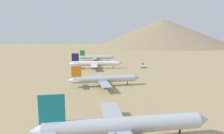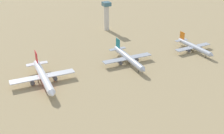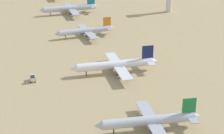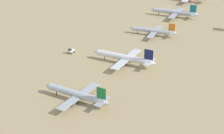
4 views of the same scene
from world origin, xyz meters
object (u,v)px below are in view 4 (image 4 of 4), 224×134
(parked_jet_2, at_px, (154,31))
(parked_jet_4, at_px, (77,95))
(service_truck, at_px, (71,51))
(parked_jet_3, at_px, (125,58))
(parked_jet_1, at_px, (175,12))

(parked_jet_2, distance_m, parked_jet_4, 123.60)
(parked_jet_4, height_order, service_truck, parked_jet_4)
(parked_jet_4, distance_m, service_truck, 72.81)
(parked_jet_3, bearing_deg, parked_jet_2, -90.53)
(parked_jet_1, distance_m, service_truck, 129.13)
(parked_jet_1, relative_size, parked_jet_4, 1.07)
(parked_jet_1, relative_size, service_truck, 8.70)
(parked_jet_2, relative_size, parked_jet_4, 0.94)
(parked_jet_2, bearing_deg, service_truck, 54.16)
(parked_jet_3, height_order, parked_jet_4, parked_jet_3)
(parked_jet_1, relative_size, parked_jet_3, 0.99)
(parked_jet_2, relative_size, parked_jet_3, 0.86)
(parked_jet_2, height_order, parked_jet_4, parked_jet_4)
(parked_jet_1, relative_size, parked_jet_2, 1.14)
(parked_jet_1, height_order, parked_jet_4, parked_jet_1)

